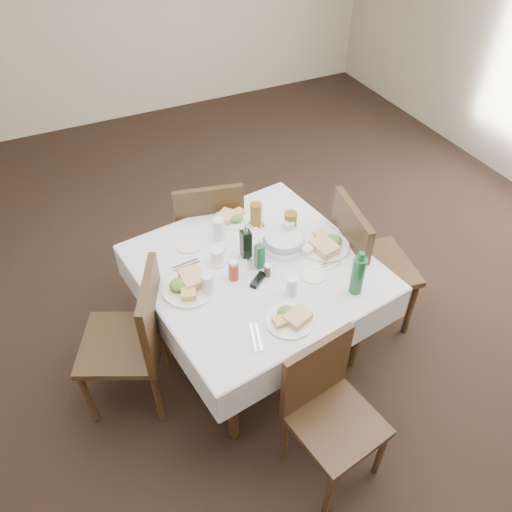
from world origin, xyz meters
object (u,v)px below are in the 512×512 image
Objects in this scene: oil_cruet_dark at (246,243)px; coffee_mug at (217,256)px; water_e at (288,230)px; oil_cruet_green at (259,255)px; chair_east at (363,260)px; water_s at (292,286)px; bread_basket at (284,242)px; water_w at (207,284)px; water_n at (219,229)px; chair_south at (327,403)px; green_bottle at (358,275)px; ketchup_bottle at (234,271)px; chair_west at (136,335)px; chair_north at (209,229)px; dining_table at (256,276)px.

oil_cruet_dark reaches higher than coffee_mug.
water_e is 0.64× the size of oil_cruet_green.
chair_east reaches higher than water_s.
bread_basket is 0.24m from oil_cruet_dark.
water_w is (-1.05, -0.02, 0.25)m from chair_east.
oil_cruet_green is at bearing -72.36° from water_n.
coffee_mug is at bearing 101.72° from chair_south.
chair_east reaches higher than bread_basket.
chair_east is 7.64× the size of water_n.
water_s is 0.48m from coffee_mug.
coffee_mug is 0.80m from green_bottle.
oil_cruet_green reaches higher than ketchup_bottle.
chair_east is 0.72m from water_s.
chair_east is 1.08m from water_w.
chair_west is 1.06m from water_e.
chair_south is (0.04, -1.49, -0.04)m from chair_north.
chair_east is (0.72, -0.06, -0.10)m from dining_table.
dining_table is at bearing -34.81° from coffee_mug.
chair_north is (-0.03, 0.69, -0.13)m from dining_table.
green_bottle is at bearing -77.40° from water_e.
ketchup_bottle is (-0.23, 0.24, 0.00)m from water_s.
chair_east is at bearing -12.47° from oil_cruet_dark.
bread_basket is (-0.51, 0.13, 0.23)m from chair_east.
oil_cruet_dark is at bearing -8.61° from coffee_mug.
dining_table is 10.68× the size of water_n.
oil_cruet_dark reaches higher than water_w.
water_n is at bearing 80.42° from ketchup_bottle.
chair_west is (-0.71, -0.70, 0.00)m from chair_north.
ketchup_bottle reaches higher than bread_basket.
chair_south is at bearing -106.01° from water_e.
water_s is at bearing -18.08° from chair_west.
water_w reaches higher than dining_table.
water_n is at bearing 107.64° from oil_cruet_green.
water_e is 0.47m from ketchup_bottle.
ketchup_bottle reaches higher than water_s.
water_s is at bearing -76.37° from oil_cruet_green.
water_w is (-0.40, 0.20, 0.01)m from water_s.
bread_basket is (0.25, -0.61, 0.26)m from chair_north.
water_s is 0.41× the size of green_bottle.
chair_east is 0.55m from water_e.
coffee_mug is (-0.09, -0.20, -0.03)m from water_n.
chair_west is 0.81m from oil_cruet_green.
bread_basket is at bearing 165.09° from chair_east.
chair_north is 0.71m from bread_basket.
bread_basket is at bearing -39.10° from water_n.
water_s is at bearing 82.42° from chair_south.
chair_north is 1.23m from green_bottle.
ketchup_bottle is at bearing 13.20° from water_w.
ketchup_bottle is at bearing -171.54° from oil_cruet_green.
chair_west is 0.63m from coffee_mug.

